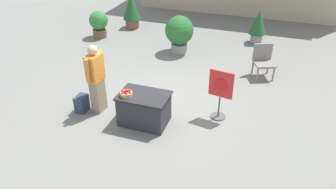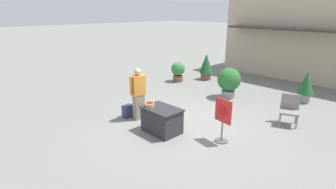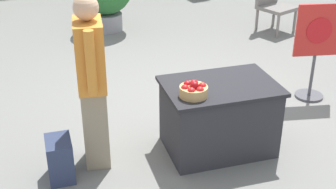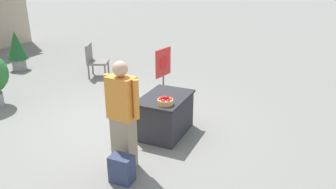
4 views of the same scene
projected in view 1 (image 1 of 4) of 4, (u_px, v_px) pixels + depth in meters
ground_plane at (162, 103)px, 8.44m from camera, size 120.00×120.00×0.00m
display_table at (144, 109)px, 7.55m from camera, size 1.15×0.79×0.75m
apple_basket at (126, 93)px, 7.29m from camera, size 0.27×0.27×0.16m
person_visitor at (96, 78)px, 7.74m from camera, size 0.30×0.61×1.73m
backpack at (82, 104)px, 8.05m from camera, size 0.24×0.34×0.42m
poster_board at (220, 93)px, 7.58m from camera, size 0.58×0.36×1.24m
patio_chair at (263, 59)px, 9.50m from camera, size 0.72×0.72×0.96m
potted_plant_far_right at (179, 32)px, 10.86m from camera, size 0.95×0.95×1.26m
potted_plant_far_left at (258, 25)px, 11.58m from camera, size 0.61×0.61×1.21m
potted_plant_near_right at (131, 10)px, 12.94m from camera, size 0.69×0.69×1.35m
potted_plant_near_left at (99, 23)px, 12.14m from camera, size 0.69×0.69×1.00m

